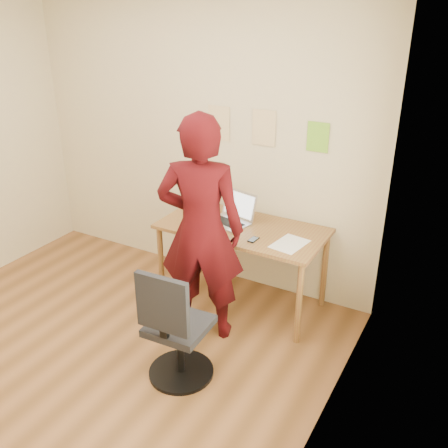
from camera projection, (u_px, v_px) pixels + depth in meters
The scene contains 10 objects.
room at pixel (50, 197), 3.15m from camera, with size 3.58×3.58×2.78m.
desk at pixel (242, 236), 4.24m from camera, with size 1.40×0.70×0.74m.
laptop at pixel (232, 216), 4.28m from camera, with size 0.41×0.38×0.25m.
paper_sheet at pixel (290, 244), 3.91m from camera, with size 0.22×0.31×0.00m, color white.
phone at pixel (253, 240), 3.97m from camera, with size 0.06×0.11×0.01m.
wall_note_left at pixel (219, 123), 4.37m from camera, with size 0.21×0.00×0.30m, color #E1C186.
wall_note_mid at pixel (264, 128), 4.17m from camera, with size 0.21×0.00×0.30m, color #E1C186.
wall_note_right at pixel (318, 137), 3.97m from camera, with size 0.18×0.00×0.24m, color #78C22B.
office_chair at pixel (175, 334), 3.44m from camera, with size 0.47×0.47×0.91m.
person at pixel (201, 230), 3.76m from camera, with size 0.66×0.43×1.81m, color #3C080A.
Camera 1 is at (2.40, -2.03, 2.50)m, focal length 40.00 mm.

